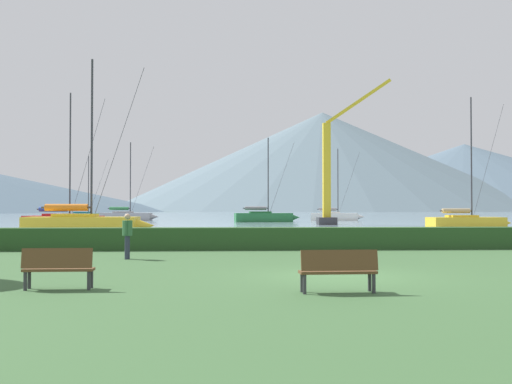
% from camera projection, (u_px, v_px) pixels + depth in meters
% --- Properties ---
extents(ground_plane, '(1000.00, 1000.00, 0.00)m').
position_uv_depth(ground_plane, '(339.00, 276.00, 17.31)').
color(ground_plane, '#385B33').
extents(harbor_water, '(320.00, 246.00, 0.00)m').
position_uv_depth(harbor_water, '(232.00, 215.00, 154.02)').
color(harbor_water, gray).
rests_on(harbor_water, ground_plane).
extents(hedge_line, '(80.00, 1.20, 0.98)m').
position_uv_depth(hedge_line, '(292.00, 238.00, 28.30)').
color(hedge_line, '#284C23').
rests_on(hedge_line, ground_plane).
extents(sailboat_slip_0, '(9.00, 3.01, 12.27)m').
position_uv_depth(sailboat_slip_0, '(83.00, 224.00, 44.10)').
color(sailboat_slip_0, gold).
rests_on(sailboat_slip_0, harbor_water).
extents(sailboat_slip_1, '(8.38, 3.03, 11.19)m').
position_uv_depth(sailboat_slip_1, '(127.00, 216.00, 90.21)').
color(sailboat_slip_1, '#9E9EA3').
rests_on(sailboat_slip_1, harbor_water).
extents(sailboat_slip_4, '(7.59, 2.84, 9.85)m').
position_uv_depth(sailboat_slip_4, '(85.00, 216.00, 97.52)').
color(sailboat_slip_4, '#19707A').
rests_on(sailboat_slip_4, harbor_water).
extents(sailboat_slip_5, '(7.92, 3.39, 10.46)m').
position_uv_depth(sailboat_slip_5, '(335.00, 216.00, 92.18)').
color(sailboat_slip_5, white).
rests_on(sailboat_slip_5, harbor_water).
extents(sailboat_slip_8, '(7.65, 2.80, 11.55)m').
position_uv_depth(sailboat_slip_8, '(467.00, 222.00, 55.12)').
color(sailboat_slip_8, gold).
rests_on(sailboat_slip_8, harbor_water).
extents(sailboat_slip_10, '(8.34, 3.68, 12.50)m').
position_uv_depth(sailboat_slip_10, '(65.00, 220.00, 58.44)').
color(sailboat_slip_10, red).
rests_on(sailboat_slip_10, harbor_water).
extents(sailboat_slip_11, '(8.62, 3.11, 10.94)m').
position_uv_depth(sailboat_slip_11, '(264.00, 217.00, 81.87)').
color(sailboat_slip_11, '#236B38').
rests_on(sailboat_slip_11, harbor_water).
extents(park_bench_near_path, '(1.70, 0.53, 0.95)m').
position_uv_depth(park_bench_near_path, '(338.00, 269.00, 13.82)').
color(park_bench_near_path, brown).
rests_on(park_bench_near_path, ground_plane).
extents(park_bench_under_tree, '(1.57, 0.50, 0.95)m').
position_uv_depth(park_bench_under_tree, '(58.00, 266.00, 14.38)').
color(park_bench_under_tree, brown).
rests_on(park_bench_under_tree, ground_plane).
extents(person_standing_walker, '(0.36, 0.57, 1.65)m').
position_uv_depth(person_standing_walker, '(127.00, 232.00, 22.93)').
color(person_standing_walker, '#2D3347').
rests_on(person_standing_walker, ground_plane).
extents(dock_crane, '(8.21, 2.00, 16.11)m').
position_uv_depth(dock_crane, '(330.00, 178.00, 69.17)').
color(dock_crane, '#333338').
rests_on(dock_crane, ground_plane).
extents(distant_hill_central_peak, '(255.31, 255.31, 59.44)m').
position_uv_depth(distant_hill_central_peak, '(323.00, 162.00, 382.35)').
color(distant_hill_central_peak, slate).
rests_on(distant_hill_central_peak, ground_plane).
extents(distant_hill_east_ridge, '(255.39, 255.39, 43.16)m').
position_uv_depth(distant_hill_east_ridge, '(464.00, 177.00, 410.88)').
color(distant_hill_east_ridge, '#4C6070').
rests_on(distant_hill_east_ridge, ground_plane).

